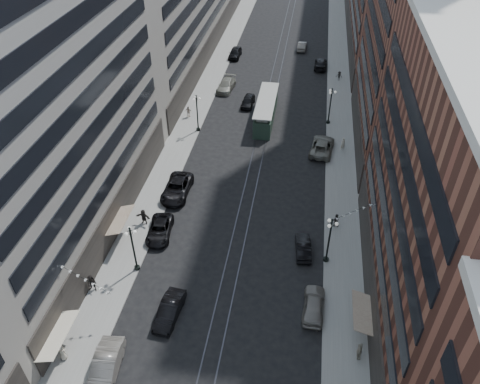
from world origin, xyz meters
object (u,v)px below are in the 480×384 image
Objects in this scene: car_11 at (322,146)px; car_14 at (302,46)px; car_5 at (169,310)px; pedestrian_2 at (92,283)px; pedestrian_4 at (359,351)px; streetcar at (266,111)px; lamppost_sw_far at (133,247)px; pedestrian_8 at (343,144)px; car_10 at (303,247)px; pedestrian_5 at (144,217)px; pedestrian_9 at (339,76)px; car_2 at (160,230)px; pedestrian_6 at (189,112)px; lamppost_sw_mid at (197,112)px; pedestrian_1 at (62,352)px; car_9 at (235,53)px; lamppost_se_mid at (330,105)px; pedestrian_7 at (336,220)px; car_12 at (321,64)px; car_1 at (105,367)px; car_7 at (177,188)px; car_4 at (314,305)px; car_13 at (248,101)px; car_8 at (226,85)px; lamppost_se_far at (329,239)px.

car_14 is (-4.47, 36.09, -0.09)m from car_11.
pedestrian_2 is at bearing 172.81° from car_5.
car_14 is at bearing 5.07° from pedestrian_4.
car_5 is (-4.50, -36.68, -0.73)m from streetcar.
lamppost_sw_far is 32.35m from pedestrian_8.
car_10 is 2.31× the size of pedestrian_5.
pedestrian_8 reaches higher than pedestrian_9.
car_2 is 25.51m from car_11.
pedestrian_5 is at bearing 103.04° from pedestrian_6.
lamppost_sw_mid is at bearing 85.31° from pedestrian_2.
pedestrian_1 is 0.34× the size of car_9.
lamppost_se_mid is 3.47× the size of pedestrian_9.
pedestrian_7 is 1.01× the size of pedestrian_9.
car_1 is at bearing 78.11° from car_12.
car_7 is 39.76m from pedestrian_9.
car_4 is at bearing -91.78° from lamppost_se_mid.
pedestrian_1 is 0.87× the size of pedestrian_2.
pedestrian_7 is (10.13, -22.41, -0.56)m from streetcar.
car_2 is at bearing 81.26° from lamppost_sw_far.
pedestrian_8 is (23.49, 28.32, -0.07)m from pedestrian_2.
pedestrian_6 is at bearing 65.28° from car_14.
pedestrian_5 reaches higher than car_10.
car_12 is (-1.51, 20.21, -2.32)m from lamppost_se_mid.
pedestrian_6 is at bearing 122.01° from lamppost_sw_mid.
pedestrian_4 is 45.12m from car_13.
lamppost_sw_far and lamppost_se_mid have the same top height.
pedestrian_5 is (-18.30, -45.60, 0.28)m from car_12.
car_1 is at bearing -59.50° from pedestrian_2.
streetcar reaches higher than car_11.
car_7 is 1.16× the size of car_12.
car_1 is at bearing -176.05° from pedestrian_1.
car_1 is 39.08m from car_11.
car_4 is 62.91m from car_14.
pedestrian_9 is (10.90, 15.31, -0.57)m from streetcar.
car_1 is 4.01m from pedestrian_1.
pedestrian_6 reaches higher than car_14.
car_8 is (-15.74, 43.14, 0.01)m from car_4.
pedestrian_6 is (-3.09, -24.06, 0.17)m from car_9.
pedestrian_8 is (1.94, -6.93, -2.05)m from lamppost_se_mid.
car_1 is at bearing -88.15° from lamppost_sw_mid.
pedestrian_5 is at bearing 141.69° from car_2.
car_4 is 20.74m from pedestrian_5.
car_8 is (-7.60, 9.05, -0.69)m from streetcar.
car_2 is (0.80, -21.80, -2.38)m from lamppost_sw_mid.
pedestrian_1 is 1.06× the size of pedestrian_9.
car_2 is at bearing -102.70° from pedestrian_9.
car_7 reaches higher than car_2.
car_2 is (-0.43, 16.29, -0.18)m from car_1.
lamppost_se_mid is 46.44m from car_1.
streetcar is (-9.20, 27.80, -1.58)m from lamppost_se_far.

